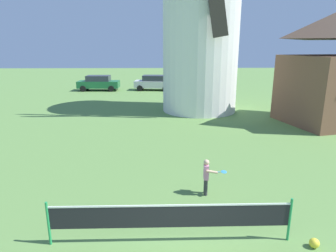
% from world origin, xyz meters
% --- Properties ---
extents(windmill, '(9.01, 5.92, 13.97)m').
position_xyz_m(windmill, '(2.34, 16.98, 6.76)').
color(windmill, white).
rests_on(windmill, ground_plane).
extents(tennis_net, '(5.70, 0.06, 1.10)m').
position_xyz_m(tennis_net, '(-0.27, 2.08, 0.69)').
color(tennis_net, '#238E4C').
rests_on(tennis_net, ground_plane).
extents(player_far, '(0.69, 0.49, 1.16)m').
position_xyz_m(player_far, '(0.95, 4.40, 0.66)').
color(player_far, '#333338').
rests_on(player_far, ground_plane).
extents(stray_ball, '(0.23, 0.23, 0.23)m').
position_xyz_m(stray_ball, '(3.06, 1.79, 0.12)').
color(stray_ball, yellow).
rests_on(stray_ball, ground_plane).
extents(parked_car_green, '(4.27, 1.96, 1.56)m').
position_xyz_m(parked_car_green, '(-6.88, 27.14, 0.81)').
color(parked_car_green, '#1E6638').
rests_on(parked_car_green, ground_plane).
extents(parked_car_silver, '(4.11, 2.24, 1.56)m').
position_xyz_m(parked_car_silver, '(-1.13, 27.23, 0.81)').
color(parked_car_silver, silver).
rests_on(parked_car_silver, ground_plane).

